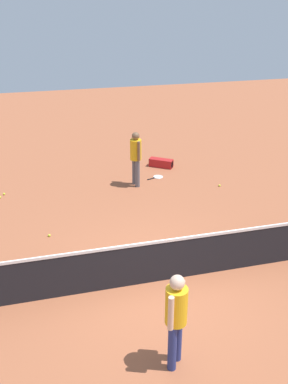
% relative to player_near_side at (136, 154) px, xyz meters
% --- Properties ---
extents(ground_plane, '(40.00, 40.00, 0.00)m').
position_rel_player_near_side_xyz_m(ground_plane, '(0.78, 4.88, -1.01)').
color(ground_plane, '#9E5638').
extents(court_net, '(10.09, 0.09, 1.07)m').
position_rel_player_near_side_xyz_m(court_net, '(0.78, 4.88, -0.51)').
color(court_net, '#4C4C51').
rests_on(court_net, ground_plane).
extents(player_near_side, '(0.40, 0.53, 1.70)m').
position_rel_player_near_side_xyz_m(player_near_side, '(0.00, 0.00, 0.00)').
color(player_near_side, '#595960').
rests_on(player_near_side, ground_plane).
extents(player_far_side, '(0.48, 0.48, 1.70)m').
position_rel_player_near_side_xyz_m(player_far_side, '(1.10, 7.06, 0.00)').
color(player_far_side, navy).
rests_on(player_far_side, ground_plane).
extents(tennis_racket_near_player, '(0.61, 0.40, 0.03)m').
position_rel_player_near_side_xyz_m(tennis_racket_near_player, '(-0.82, -0.43, -1.00)').
color(tennis_racket_near_player, white).
rests_on(tennis_racket_near_player, ground_plane).
extents(tennis_ball_near_player, '(0.07, 0.07, 0.07)m').
position_rel_player_near_side_xyz_m(tennis_ball_near_player, '(-2.46, 0.75, -0.98)').
color(tennis_ball_near_player, '#C6E033').
rests_on(tennis_ball_near_player, ground_plane).
extents(tennis_ball_by_net, '(0.07, 0.07, 0.07)m').
position_rel_player_near_side_xyz_m(tennis_ball_by_net, '(2.79, 2.48, -0.98)').
color(tennis_ball_by_net, '#C6E033').
rests_on(tennis_ball_by_net, ground_plane).
extents(tennis_ball_midcourt, '(0.07, 0.07, 0.07)m').
position_rel_player_near_side_xyz_m(tennis_ball_midcourt, '(4.04, -0.10, -0.98)').
color(tennis_ball_midcourt, '#C6E033').
rests_on(tennis_ball_midcourt, ground_plane).
extents(tennis_ball_baseline, '(0.07, 0.07, 0.07)m').
position_rel_player_near_side_xyz_m(tennis_ball_baseline, '(-0.59, 4.03, -0.98)').
color(tennis_ball_baseline, '#C6E033').
rests_on(tennis_ball_baseline, ground_plane).
extents(tennis_ball_stray_left, '(0.07, 0.07, 0.07)m').
position_rel_player_near_side_xyz_m(tennis_ball_stray_left, '(-0.72, 4.44, -0.98)').
color(tennis_ball_stray_left, '#C6E033').
rests_on(tennis_ball_stray_left, ground_plane).
extents(tennis_ball_stray_right, '(0.07, 0.07, 0.07)m').
position_rel_player_near_side_xyz_m(tennis_ball_stray_right, '(3.93, -0.30, -0.98)').
color(tennis_ball_stray_right, '#C6E033').
rests_on(tennis_ball_stray_right, ground_plane).
extents(equipment_bag, '(0.81, 0.70, 0.28)m').
position_rel_player_near_side_xyz_m(equipment_bag, '(-1.23, -1.28, -0.87)').
color(equipment_bag, '#B21E1E').
rests_on(equipment_bag, ground_plane).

